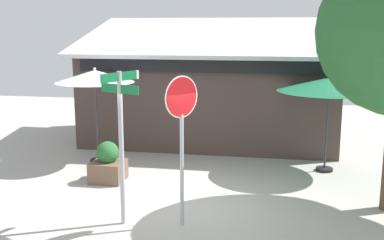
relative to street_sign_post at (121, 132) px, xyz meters
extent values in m
cube|color=#ADA8A0|center=(1.01, 1.09, -1.85)|extent=(28.00, 28.00, 0.10)
cube|color=#473833|center=(0.70, 7.07, -0.30)|extent=(7.80, 4.05, 3.00)
cube|color=silver|center=(0.70, 6.92, 1.62)|extent=(8.30, 4.65, 1.22)
cube|color=black|center=(0.70, 4.99, 0.85)|extent=(7.20, 0.16, 0.44)
cylinder|color=#A8AAB2|center=(0.00, 0.00, -0.34)|extent=(0.09, 0.09, 2.91)
cube|color=#116B38|center=(0.00, 0.00, 1.01)|extent=(0.41, 0.83, 0.16)
cube|color=#116B38|center=(0.00, 0.00, 0.79)|extent=(0.83, 0.41, 0.16)
cube|color=white|center=(0.20, 0.43, 1.01)|extent=(0.06, 0.07, 0.16)
cylinder|color=#A8AAB2|center=(1.11, 0.13, -0.74)|extent=(0.07, 0.07, 2.13)
cylinder|color=white|center=(1.11, 0.13, 0.65)|extent=(0.47, 0.63, 0.77)
cylinder|color=red|center=(1.11, 0.13, 0.65)|extent=(0.45, 0.59, 0.72)
cylinder|color=black|center=(-2.02, 3.84, -1.76)|extent=(0.44, 0.44, 0.08)
cylinder|color=#333335|center=(-2.02, 3.84, -0.66)|extent=(0.05, 0.05, 2.28)
cone|color=white|center=(-2.02, 3.84, 0.60)|extent=(2.13, 2.13, 0.33)
sphere|color=silver|center=(-2.02, 3.84, 0.79)|extent=(0.08, 0.08, 0.08)
cylinder|color=black|center=(4.11, 4.11, -1.76)|extent=(0.44, 0.44, 0.08)
cylinder|color=#333335|center=(4.11, 4.11, -0.73)|extent=(0.05, 0.05, 2.15)
cone|color=#1E724C|center=(4.11, 4.11, 0.47)|extent=(2.62, 2.62, 0.34)
sphere|color=silver|center=(4.11, 4.11, 0.67)|extent=(0.08, 0.08, 0.08)
cube|color=brown|center=(-1.16, 2.32, -1.55)|extent=(0.77, 0.77, 0.50)
sphere|color=#28602D|center=(-1.16, 2.32, -1.08)|extent=(0.55, 0.55, 0.55)
camera|label=1|loc=(2.75, -7.96, 1.88)|focal=43.38mm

